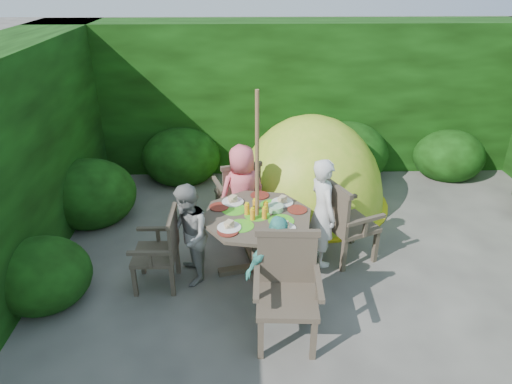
{
  "coord_description": "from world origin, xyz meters",
  "views": [
    {
      "loc": [
        -1.14,
        -3.86,
        3.33
      ],
      "look_at": [
        -1.0,
        1.07,
        0.85
      ],
      "focal_mm": 32.0,
      "sensor_mm": 36.0,
      "label": 1
    }
  ],
  "objects_px": {
    "child_right": "(322,212)",
    "child_left": "(188,235)",
    "garden_chair_back": "(239,192)",
    "parasol_pole": "(257,188)",
    "child_front": "(276,268)",
    "garden_chair_left": "(162,249)",
    "child_back": "(242,193)",
    "garden_chair_front": "(287,287)",
    "dome_tent": "(309,202)",
    "patio_table": "(257,224)",
    "garden_chair_right": "(345,221)"
  },
  "relations": [
    {
      "from": "garden_chair_left",
      "to": "child_left",
      "type": "bearing_deg",
      "value": 106.12
    },
    {
      "from": "child_right",
      "to": "garden_chair_left",
      "type": "bearing_deg",
      "value": 86.83
    },
    {
      "from": "child_left",
      "to": "child_back",
      "type": "bearing_deg",
      "value": 134.95
    },
    {
      "from": "parasol_pole",
      "to": "garden_chair_front",
      "type": "xyz_separation_m",
      "value": [
        0.25,
        -1.06,
        -0.54
      ]
    },
    {
      "from": "garden_chair_left",
      "to": "child_front",
      "type": "relative_size",
      "value": 0.76
    },
    {
      "from": "child_left",
      "to": "garden_chair_front",
      "type": "bearing_deg",
      "value": 37.04
    },
    {
      "from": "garden_chair_left",
      "to": "child_back",
      "type": "bearing_deg",
      "value": 139.35
    },
    {
      "from": "garden_chair_right",
      "to": "dome_tent",
      "type": "distance_m",
      "value": 1.61
    },
    {
      "from": "child_right",
      "to": "child_left",
      "type": "height_order",
      "value": "child_right"
    },
    {
      "from": "child_left",
      "to": "child_back",
      "type": "height_order",
      "value": "child_back"
    },
    {
      "from": "garden_chair_front",
      "to": "child_back",
      "type": "distance_m",
      "value": 1.89
    },
    {
      "from": "parasol_pole",
      "to": "child_left",
      "type": "distance_m",
      "value": 0.94
    },
    {
      "from": "garden_chair_left",
      "to": "child_front",
      "type": "xyz_separation_m",
      "value": [
        1.24,
        -0.53,
        0.11
      ]
    },
    {
      "from": "patio_table",
      "to": "garden_chair_front",
      "type": "distance_m",
      "value": 1.09
    },
    {
      "from": "child_right",
      "to": "child_front",
      "type": "distance_m",
      "value": 1.14
    },
    {
      "from": "patio_table",
      "to": "parasol_pole",
      "type": "relative_size",
      "value": 0.7
    },
    {
      "from": "garden_chair_right",
      "to": "garden_chair_back",
      "type": "xyz_separation_m",
      "value": [
        -1.29,
        0.86,
        -0.03
      ]
    },
    {
      "from": "parasol_pole",
      "to": "dome_tent",
      "type": "xyz_separation_m",
      "value": [
        0.86,
        1.71,
        -1.1
      ]
    },
    {
      "from": "parasol_pole",
      "to": "garden_chair_front",
      "type": "relative_size",
      "value": 2.09
    },
    {
      "from": "parasol_pole",
      "to": "garden_chair_back",
      "type": "bearing_deg",
      "value": 101.65
    },
    {
      "from": "child_right",
      "to": "patio_table",
      "type": "bearing_deg",
      "value": 86.22
    },
    {
      "from": "garden_chair_left",
      "to": "garden_chair_back",
      "type": "distance_m",
      "value": 1.57
    },
    {
      "from": "child_left",
      "to": "dome_tent",
      "type": "bearing_deg",
      "value": 126.74
    },
    {
      "from": "garden_chair_right",
      "to": "garden_chair_front",
      "type": "height_order",
      "value": "garden_chair_front"
    },
    {
      "from": "patio_table",
      "to": "child_right",
      "type": "xyz_separation_m",
      "value": [
        0.78,
        0.17,
        0.05
      ]
    },
    {
      "from": "patio_table",
      "to": "child_left",
      "type": "height_order",
      "value": "child_left"
    },
    {
      "from": "garden_chair_front",
      "to": "child_back",
      "type": "relative_size",
      "value": 0.81
    },
    {
      "from": "parasol_pole",
      "to": "dome_tent",
      "type": "bearing_deg",
      "value": 63.35
    },
    {
      "from": "child_right",
      "to": "garden_chair_front",
      "type": "bearing_deg",
      "value": 140.85
    },
    {
      "from": "garden_chair_left",
      "to": "child_right",
      "type": "height_order",
      "value": "child_right"
    },
    {
      "from": "garden_chair_front",
      "to": "dome_tent",
      "type": "height_order",
      "value": "dome_tent"
    },
    {
      "from": "parasol_pole",
      "to": "child_front",
      "type": "xyz_separation_m",
      "value": [
        0.17,
        -0.78,
        -0.51
      ]
    },
    {
      "from": "garden_chair_right",
      "to": "child_right",
      "type": "xyz_separation_m",
      "value": [
        -0.29,
        -0.04,
        0.14
      ]
    },
    {
      "from": "garden_chair_left",
      "to": "dome_tent",
      "type": "height_order",
      "value": "dome_tent"
    },
    {
      "from": "garden_chair_left",
      "to": "garden_chair_front",
      "type": "bearing_deg",
      "value": 59.2
    },
    {
      "from": "garden_chair_back",
      "to": "child_left",
      "type": "relative_size",
      "value": 0.79
    },
    {
      "from": "child_right",
      "to": "child_back",
      "type": "relative_size",
      "value": 1.05
    },
    {
      "from": "parasol_pole",
      "to": "child_left",
      "type": "bearing_deg",
      "value": -167.9
    },
    {
      "from": "child_front",
      "to": "garden_chair_right",
      "type": "bearing_deg",
      "value": 20.26
    },
    {
      "from": "parasol_pole",
      "to": "garden_chair_left",
      "type": "height_order",
      "value": "parasol_pole"
    },
    {
      "from": "garden_chair_back",
      "to": "child_left",
      "type": "xyz_separation_m",
      "value": [
        -0.56,
        -1.24,
        0.09
      ]
    },
    {
      "from": "garden_chair_back",
      "to": "child_right",
      "type": "height_order",
      "value": "child_right"
    },
    {
      "from": "parasol_pole",
      "to": "garden_chair_back",
      "type": "xyz_separation_m",
      "value": [
        -0.22,
        1.07,
        -0.59
      ]
    },
    {
      "from": "garden_chair_front",
      "to": "child_right",
      "type": "bearing_deg",
      "value": 69.51
    },
    {
      "from": "garden_chair_right",
      "to": "child_back",
      "type": "xyz_separation_m",
      "value": [
        -1.24,
        0.57,
        0.11
      ]
    },
    {
      "from": "garden_chair_left",
      "to": "dome_tent",
      "type": "bearing_deg",
      "value": 136.1
    },
    {
      "from": "parasol_pole",
      "to": "garden_chair_left",
      "type": "xyz_separation_m",
      "value": [
        -1.07,
        -0.25,
        -0.62
      ]
    },
    {
      "from": "child_back",
      "to": "dome_tent",
      "type": "distance_m",
      "value": 1.53
    },
    {
      "from": "parasol_pole",
      "to": "child_right",
      "type": "height_order",
      "value": "parasol_pole"
    },
    {
      "from": "child_front",
      "to": "garden_chair_left",
      "type": "bearing_deg",
      "value": 129.27
    }
  ]
}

